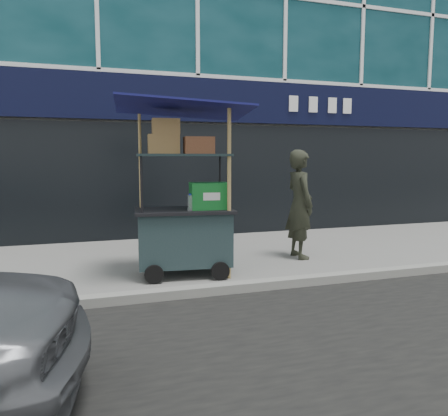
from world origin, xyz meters
name	(u,v)px	position (x,y,z in m)	size (l,w,h in m)	color
ground	(273,284)	(0.00, 0.00, 0.00)	(80.00, 80.00, 0.00)	slate
curb	(279,283)	(0.00, -0.20, 0.06)	(80.00, 0.18, 0.12)	gray
vendor_cart	(185,215)	(-1.00, 0.82, 0.87)	(1.95, 1.48, 2.47)	#1B2B2E
vendor_man	(300,204)	(1.08, 1.31, 0.91)	(0.66, 0.44, 1.82)	#27291E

